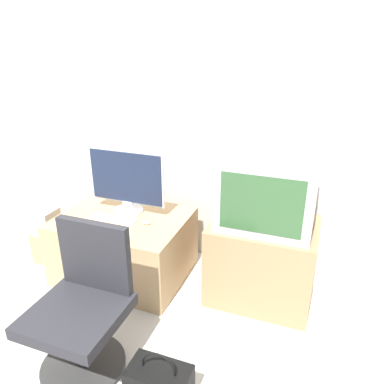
{
  "coord_description": "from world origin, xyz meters",
  "views": [
    {
      "loc": [
        1.2,
        -1.43,
        1.8
      ],
      "look_at": [
        0.34,
        0.9,
        0.76
      ],
      "focal_mm": 35.0,
      "sensor_mm": 36.0,
      "label": 1
    }
  ],
  "objects_px": {
    "office_chair": "(83,310)",
    "mouse": "(146,222)",
    "main_monitor": "(127,182)",
    "crt_tv": "(267,193)",
    "keyboard": "(113,219)",
    "cardboard_box_lower": "(49,246)"
  },
  "relations": [
    {
      "from": "office_chair",
      "to": "mouse",
      "type": "bearing_deg",
      "value": 91.07
    },
    {
      "from": "main_monitor",
      "to": "office_chair",
      "type": "bearing_deg",
      "value": -75.9
    },
    {
      "from": "mouse",
      "to": "crt_tv",
      "type": "height_order",
      "value": "crt_tv"
    },
    {
      "from": "keyboard",
      "to": "mouse",
      "type": "relative_size",
      "value": 5.45
    },
    {
      "from": "cardboard_box_lower",
      "to": "crt_tv",
      "type": "bearing_deg",
      "value": 4.01
    },
    {
      "from": "main_monitor",
      "to": "office_chair",
      "type": "relative_size",
      "value": 0.74
    },
    {
      "from": "office_chair",
      "to": "cardboard_box_lower",
      "type": "bearing_deg",
      "value": 139.72
    },
    {
      "from": "office_chair",
      "to": "cardboard_box_lower",
      "type": "height_order",
      "value": "office_chair"
    },
    {
      "from": "main_monitor",
      "to": "mouse",
      "type": "bearing_deg",
      "value": -33.0
    },
    {
      "from": "mouse",
      "to": "crt_tv",
      "type": "distance_m",
      "value": 0.92
    },
    {
      "from": "keyboard",
      "to": "crt_tv",
      "type": "xyz_separation_m",
      "value": [
        1.12,
        0.12,
        0.33
      ]
    },
    {
      "from": "keyboard",
      "to": "crt_tv",
      "type": "distance_m",
      "value": 1.17
    },
    {
      "from": "mouse",
      "to": "cardboard_box_lower",
      "type": "height_order",
      "value": "mouse"
    },
    {
      "from": "cardboard_box_lower",
      "to": "main_monitor",
      "type": "bearing_deg",
      "value": 13.53
    },
    {
      "from": "keyboard",
      "to": "mouse",
      "type": "distance_m",
      "value": 0.27
    },
    {
      "from": "main_monitor",
      "to": "mouse",
      "type": "distance_m",
      "value": 0.36
    },
    {
      "from": "main_monitor",
      "to": "keyboard",
      "type": "distance_m",
      "value": 0.3
    },
    {
      "from": "main_monitor",
      "to": "cardboard_box_lower",
      "type": "height_order",
      "value": "main_monitor"
    },
    {
      "from": "keyboard",
      "to": "crt_tv",
      "type": "relative_size",
      "value": 0.59
    },
    {
      "from": "main_monitor",
      "to": "office_chair",
      "type": "xyz_separation_m",
      "value": [
        0.24,
        -0.97,
        -0.38
      ]
    },
    {
      "from": "mouse",
      "to": "cardboard_box_lower",
      "type": "relative_size",
      "value": 0.25
    },
    {
      "from": "crt_tv",
      "to": "office_chair",
      "type": "xyz_separation_m",
      "value": [
        -0.84,
        -0.93,
        -0.47
      ]
    }
  ]
}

